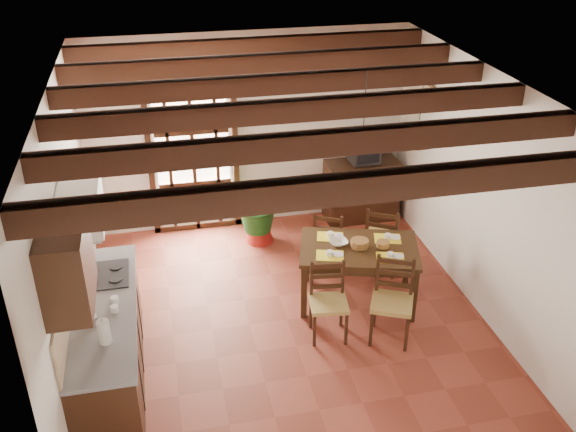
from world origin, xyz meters
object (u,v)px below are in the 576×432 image
object	(u,v)px
kitchen_counter	(108,343)
dining_table	(359,254)
sideboard	(361,190)
chair_near_left	(328,315)
chair_far_right	(382,250)
pendant_lamp	(363,137)
chair_near_right	(391,315)
crt_tv	(364,150)
chair_far_left	(329,250)
potted_plant	(259,205)

from	to	relation	value
kitchen_counter	dining_table	world-z (taller)	kitchen_counter
kitchen_counter	sideboard	distance (m)	4.55
chair_near_left	chair_far_right	xyz separation A→B (m)	(1.04, 1.16, 0.02)
sideboard	pendant_lamp	distance (m)	2.61
chair_near_right	crt_tv	distance (m)	2.94
dining_table	chair_far_left	distance (m)	0.87
chair_near_left	pendant_lamp	size ratio (longest dim) A/B	1.04
dining_table	chair_near_left	xyz separation A→B (m)	(-0.52, -0.58, -0.37)
sideboard	dining_table	bearing A→B (deg)	-109.68
kitchen_counter	crt_tv	bearing A→B (deg)	38.31
chair_far_left	chair_near_left	bearing A→B (deg)	100.15
potted_plant	crt_tv	bearing A→B (deg)	12.63
chair_near_right	chair_far_left	xyz separation A→B (m)	(-0.28, 1.54, -0.03)
chair_near_left	sideboard	xyz separation A→B (m)	(1.23, 2.59, 0.18)
crt_tv	kitchen_counter	bearing A→B (deg)	-145.35
sideboard	pendant_lamp	world-z (taller)	pendant_lamp
chair_near_right	potted_plant	xyz separation A→B (m)	(-1.04, 2.42, 0.27)
chair_far_right	sideboard	xyz separation A→B (m)	(0.18, 1.44, 0.16)
kitchen_counter	dining_table	xyz separation A→B (m)	(2.87, 0.81, 0.17)
chair_far_left	chair_far_right	distance (m)	0.68
potted_plant	pendant_lamp	size ratio (longest dim) A/B	2.67
chair_near_right	chair_far_right	distance (m)	1.40
chair_far_left	pendant_lamp	world-z (taller)	pendant_lamp
chair_near_right	chair_far_right	size ratio (longest dim) A/B	1.02
potted_plant	chair_near_right	bearing A→B (deg)	-66.80
dining_table	chair_far_left	world-z (taller)	chair_far_left
chair_far_right	crt_tv	world-z (taller)	crt_tv
sideboard	potted_plant	size ratio (longest dim) A/B	0.47
chair_far_right	sideboard	world-z (taller)	chair_far_right
dining_table	potted_plant	distance (m)	1.88
chair_near_left	chair_far_right	distance (m)	1.56
chair_near_left	chair_near_right	distance (m)	0.69
chair_near_right	crt_tv	bearing A→B (deg)	103.63
dining_table	potted_plant	bearing A→B (deg)	134.62
chair_far_right	chair_near_left	bearing A→B (deg)	78.84
chair_far_left	pendant_lamp	xyz separation A→B (m)	(0.14, -0.67, 1.81)
dining_table	crt_tv	xyz separation A→B (m)	(0.70, 2.01, 0.45)
crt_tv	potted_plant	distance (m)	1.72
dining_table	sideboard	distance (m)	2.14
dining_table	pendant_lamp	xyz separation A→B (m)	(-0.00, 0.10, 1.43)
chair_near_right	sideboard	size ratio (longest dim) A/B	0.90
chair_far_left	chair_near_right	bearing A→B (deg)	126.35
kitchen_counter	chair_near_right	world-z (taller)	kitchen_counter
pendant_lamp	chair_far_right	bearing A→B (deg)	42.70
kitchen_counter	dining_table	distance (m)	2.98
chair_far_right	potted_plant	world-z (taller)	potted_plant
dining_table	pendant_lamp	size ratio (longest dim) A/B	1.84
chair_far_left	crt_tv	size ratio (longest dim) A/B	1.99
kitchen_counter	chair_far_left	size ratio (longest dim) A/B	2.63
chair_far_left	chair_far_right	world-z (taller)	chair_far_right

